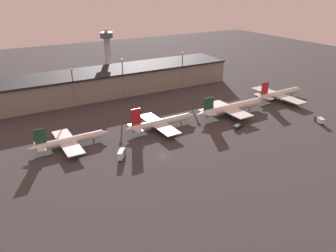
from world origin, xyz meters
name	(u,v)px	position (x,y,z in m)	size (l,w,h in m)	color
ground	(163,156)	(0.00, 0.00, 0.00)	(600.00, 600.00, 0.00)	#383538
terminal_building	(93,84)	(0.00, 93.75, 7.87)	(190.54, 30.92, 15.66)	gray
airplane_1	(70,141)	(-32.13, 27.92, 3.02)	(36.58, 28.95, 11.56)	white
airplane_2	(161,123)	(12.76, 25.35, 3.19)	(40.44, 30.71, 13.36)	silver
airplane_3	(231,108)	(55.96, 22.82, 3.89)	(47.57, 29.09, 12.80)	white
airplane_4	(279,94)	(99.06, 28.24, 3.48)	(40.49, 38.08, 12.89)	silver
service_vehicle_0	(239,125)	(47.79, 6.76, 1.31)	(7.98, 5.00, 2.76)	#282D38
service_vehicle_1	(121,154)	(-16.02, 6.84, 2.11)	(5.83, 7.36, 3.83)	#195199
service_vehicle_2	(320,120)	(88.67, -9.80, 1.77)	(5.28, 7.09, 3.14)	#282D38
lamp_post_1	(73,82)	(-15.69, 79.37, 14.85)	(1.80, 1.80, 23.10)	slate
lamp_post_2	(123,73)	(15.46, 79.37, 15.97)	(1.80, 1.80, 25.13)	slate
lamp_post_3	(182,65)	(59.17, 79.37, 15.90)	(1.80, 1.80, 24.99)	slate
control_tower	(107,50)	(22.64, 124.89, 22.12)	(9.00, 9.00, 37.77)	#99999E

